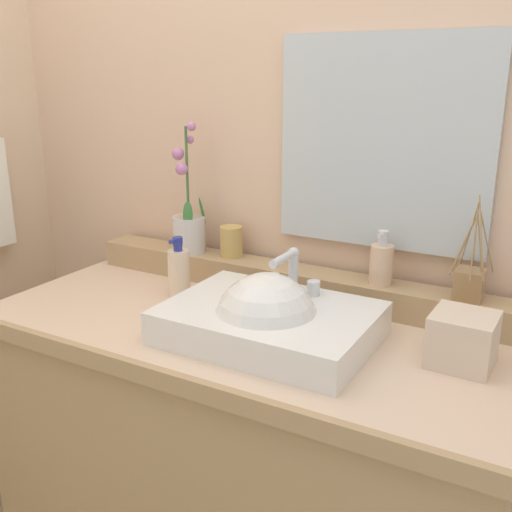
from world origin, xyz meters
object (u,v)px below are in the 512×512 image
sink_basin (268,323)px  tumbler_cup (231,242)px  soap_dispenser (381,263)px  reed_diffuser (470,283)px  potted_plant (189,224)px  lotion_bottle (179,272)px  tissue_box (463,340)px

sink_basin → tumbler_cup: sink_basin is taller
soap_dispenser → reed_diffuser: reed_diffuser is taller
potted_plant → lotion_bottle: bearing=-64.0°
potted_plant → tumbler_cup: (0.14, 0.02, -0.04)m
sink_basin → tumbler_cup: size_ratio=5.26×
lotion_bottle → tissue_box: (0.76, -0.03, -0.01)m
reed_diffuser → lotion_bottle: size_ratio=1.48×
soap_dispenser → tissue_box: 0.32m
reed_diffuser → potted_plant: bearing=-179.6°
sink_basin → tissue_box: (0.41, 0.10, 0.02)m
potted_plant → soap_dispenser: (0.59, 0.01, -0.03)m
soap_dispenser → reed_diffuser: bearing=-0.1°
potted_plant → soap_dispenser: potted_plant is taller
potted_plant → tissue_box: (0.84, -0.19, -0.10)m
tumbler_cup → tissue_box: size_ratio=0.69×
lotion_bottle → tissue_box: lotion_bottle is taller
soap_dispenser → tumbler_cup: bearing=178.0°
reed_diffuser → tissue_box: size_ratio=1.95×
tumbler_cup → lotion_bottle: lotion_bottle is taller
potted_plant → reed_diffuser: 0.81m
reed_diffuser → lotion_bottle: reed_diffuser is taller
potted_plant → lotion_bottle: (0.08, -0.16, -0.09)m
potted_plant → lotion_bottle: potted_plant is taller
soap_dispenser → reed_diffuser: (0.22, -0.00, -0.02)m
sink_basin → reed_diffuser: size_ratio=1.87×
soap_dispenser → tumbler_cup: soap_dispenser is taller
sink_basin → potted_plant: potted_plant is taller
lotion_bottle → potted_plant: bearing=116.0°
sink_basin → potted_plant: size_ratio=1.23×
reed_diffuser → lotion_bottle: (-0.73, -0.17, -0.05)m
tissue_box → sink_basin: bearing=-166.8°
potted_plant → tumbler_cup: potted_plant is taller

